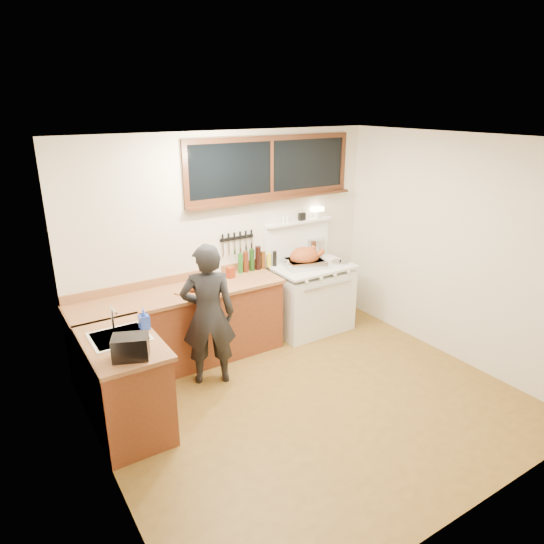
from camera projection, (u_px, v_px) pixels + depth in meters
ground_plane at (312, 403)px, 4.96m from camera, size 4.00×3.50×0.02m
room_shell at (317, 248)px, 4.41m from camera, size 4.10×3.60×2.65m
counter_back at (182, 328)px, 5.56m from camera, size 2.44×0.64×1.00m
counter_left at (125, 384)px, 4.45m from camera, size 0.64×1.09×0.90m
sink_unit at (120, 342)px, 4.39m from camera, size 0.50×0.45×0.37m
vintage_stove at (310, 296)px, 6.43m from camera, size 1.02×0.74×1.58m
back_window at (272, 174)px, 5.94m from camera, size 2.32×0.13×0.77m
left_doorway at (123, 398)px, 3.15m from camera, size 0.02×1.04×2.17m
knife_strip at (237, 239)px, 5.95m from camera, size 0.46×0.03×0.28m
man at (208, 315)px, 5.10m from camera, size 0.67×0.57×1.57m
soap_bottle at (144, 319)px, 4.49m from camera, size 0.10×0.10×0.20m
toaster at (131, 347)px, 3.98m from camera, size 0.34×0.30×0.20m
cutting_board at (196, 287)px, 5.39m from camera, size 0.49×0.43×0.14m
roast_turkey at (305, 259)px, 6.18m from camera, size 0.57×0.48×0.26m
stockpot at (315, 247)px, 6.62m from camera, size 0.28×0.28×0.25m
saucepan at (300, 255)px, 6.51m from camera, size 0.17×0.28×0.12m
pot_lid at (340, 262)px, 6.37m from camera, size 0.31×0.31×0.04m
coffee_tin at (231, 272)px, 5.81m from camera, size 0.11×0.09×0.13m
pitcher at (217, 270)px, 5.83m from camera, size 0.10×0.10×0.19m
bottle_cluster at (255, 260)px, 6.07m from camera, size 0.56×0.07×0.30m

